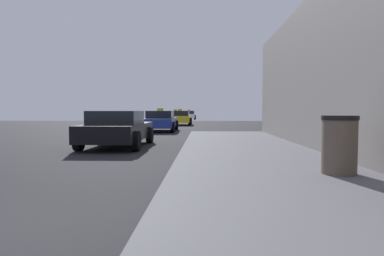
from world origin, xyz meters
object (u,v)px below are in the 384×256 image
at_px(car_blue, 161,121).
at_px(car_silver, 189,115).
at_px(trash_bin, 339,145).
at_px(car_yellow, 180,118).
at_px(car_white, 176,116).
at_px(car_black, 118,129).

bearing_deg(car_blue, car_silver, 88.78).
height_order(trash_bin, car_blue, car_blue).
bearing_deg(car_silver, trash_bin, -83.92).
bearing_deg(trash_bin, car_yellow, 100.62).
relative_size(trash_bin, car_yellow, 0.26).
relative_size(car_blue, car_silver, 0.96).
height_order(car_white, car_silver, same).
xyz_separation_m(car_black, car_yellow, (0.95, 18.31, -0.00)).
distance_m(car_yellow, car_white, 9.38).
distance_m(car_black, car_silver, 36.38).
height_order(car_black, car_yellow, car_yellow).
bearing_deg(car_black, car_white, 90.45).
bearing_deg(car_white, car_yellow, -82.84).
relative_size(car_blue, car_yellow, 1.05).
bearing_deg(car_black, car_blue, 87.51).
distance_m(trash_bin, car_silver, 42.29).
relative_size(trash_bin, car_silver, 0.24).
bearing_deg(car_silver, car_yellow, -90.07).
relative_size(trash_bin, car_black, 0.25).
bearing_deg(car_black, car_yellow, 87.03).
bearing_deg(car_white, car_blue, -88.14).
relative_size(car_black, car_silver, 0.96).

